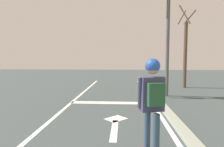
{
  "coord_description": "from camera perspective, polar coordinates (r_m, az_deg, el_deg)",
  "views": [
    {
      "loc": [
        1.87,
        1.63,
        1.73
      ],
      "look_at": [
        1.47,
        8.33,
        1.19
      ],
      "focal_mm": 30.53,
      "sensor_mm": 36.0,
      "label": 1
    }
  ],
  "objects": [
    {
      "name": "stop_bar",
      "position": [
        7.47,
        0.47,
        -8.76
      ],
      "size": [
        3.29,
        0.4,
        0.01
      ],
      "primitive_type": "cube",
      "color": "silver",
      "rests_on": "ground"
    },
    {
      "name": "lane_line_curbside",
      "position": [
        4.83,
        17.35,
        -16.57
      ],
      "size": [
        0.12,
        20.0,
        0.01
      ],
      "primitive_type": "cube",
      "color": "silver",
      "rests_on": "ground"
    },
    {
      "name": "lane_arrow_head",
      "position": [
        5.6,
        1.15,
        -13.36
      ],
      "size": [
        0.71,
        0.71,
        0.01
      ],
      "primitive_type": "cube",
      "rotation": [
        0.0,
        0.0,
        0.79
      ],
      "color": "silver",
      "rests_on": "ground"
    },
    {
      "name": "traffic_signal_mast",
      "position": [
        9.15,
        6.62,
        21.15
      ],
      "size": [
        5.36,
        0.34,
        5.97
      ],
      "color": "#565757",
      "rests_on": "ground"
    },
    {
      "name": "lane_line_center",
      "position": [
        5.11,
        -20.85,
        -15.45
      ],
      "size": [
        0.12,
        20.0,
        0.01
      ],
      "primitive_type": "cube",
      "color": "silver",
      "rests_on": "ground"
    },
    {
      "name": "curb_strip",
      "position": [
        4.87,
        20.34,
        -15.62
      ],
      "size": [
        0.24,
        24.0,
        0.14
      ],
      "primitive_type": "cube",
      "color": "#959B89",
      "rests_on": "ground"
    },
    {
      "name": "skater",
      "position": [
        3.16,
        12.01,
        -6.58
      ],
      "size": [
        0.45,
        0.61,
        1.65
      ],
      "color": "#314C63",
      "rests_on": "skateboard"
    },
    {
      "name": "lane_arrow_stem",
      "position": [
        4.8,
        0.73,
        -16.49
      ],
      "size": [
        0.16,
        1.4,
        0.01
      ],
      "primitive_type": "cube",
      "color": "silver",
      "rests_on": "ground"
    },
    {
      "name": "roadside_tree",
      "position": [
        11.92,
        21.06,
        6.18
      ],
      "size": [
        0.99,
        1.0,
        4.74
      ],
      "color": "brown",
      "rests_on": "ground"
    }
  ]
}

